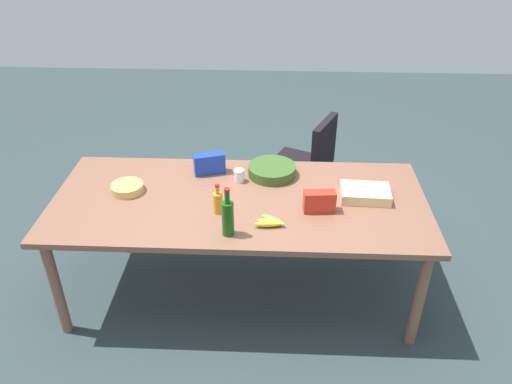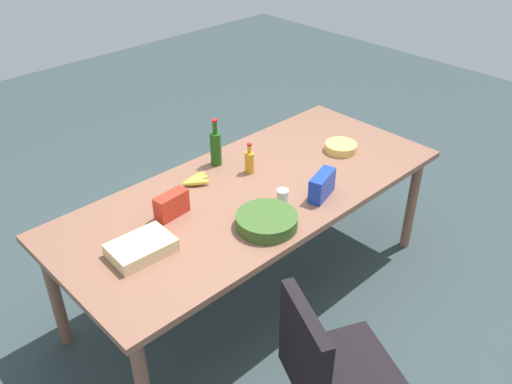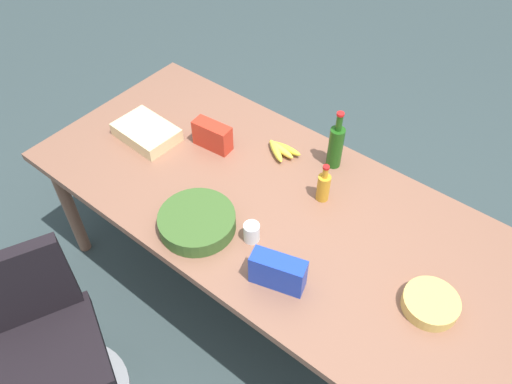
# 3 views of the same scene
# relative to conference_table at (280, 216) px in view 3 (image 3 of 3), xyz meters

# --- Properties ---
(ground_plane) EXTENTS (10.00, 10.00, 0.00)m
(ground_plane) POSITION_rel_conference_table_xyz_m (0.00, 0.00, -0.73)
(ground_plane) COLOR #324042
(conference_table) EXTENTS (2.48, 1.08, 0.80)m
(conference_table) POSITION_rel_conference_table_xyz_m (0.00, 0.00, 0.00)
(conference_table) COLOR brown
(conference_table) RESTS_ON ground
(office_chair) EXTENTS (0.64, 0.64, 0.93)m
(office_chair) POSITION_rel_conference_table_xyz_m (-0.48, -1.06, -0.37)
(office_chair) COLOR gray
(office_chair) RESTS_ON ground
(wine_bottle) EXTENTS (0.08, 0.08, 0.32)m
(wine_bottle) POSITION_rel_conference_table_xyz_m (0.04, 0.39, 0.19)
(wine_bottle) COLOR #1B5114
(wine_bottle) RESTS_ON conference_table
(chip_bag_red) EXTENTS (0.21, 0.10, 0.14)m
(chip_bag_red) POSITION_rel_conference_table_xyz_m (-0.52, 0.11, 0.14)
(chip_bag_red) COLOR red
(chip_bag_red) RESTS_ON conference_table
(banana_bunch) EXTENTS (0.20, 0.13, 0.04)m
(banana_bunch) POSITION_rel_conference_table_xyz_m (-0.21, 0.29, 0.09)
(banana_bunch) COLOR yellow
(banana_bunch) RESTS_ON conference_table
(chip_bag_blue) EXTENTS (0.23, 0.14, 0.15)m
(chip_bag_blue) POSITION_rel_conference_table_xyz_m (0.24, -0.34, 0.14)
(chip_bag_blue) COLOR #1A3AB0
(chip_bag_blue) RESTS_ON conference_table
(chip_bowl) EXTENTS (0.22, 0.22, 0.06)m
(chip_bowl) POSITION_rel_conference_table_xyz_m (0.76, -0.06, 0.10)
(chip_bowl) COLOR #D7B258
(chip_bowl) RESTS_ON conference_table
(dressing_bottle) EXTENTS (0.08, 0.08, 0.20)m
(dressing_bottle) POSITION_rel_conference_table_xyz_m (0.12, 0.16, 0.15)
(dressing_bottle) COLOR orange
(dressing_bottle) RESTS_ON conference_table
(salad_bowl) EXTENTS (0.39, 0.39, 0.07)m
(salad_bowl) POSITION_rel_conference_table_xyz_m (-0.21, -0.33, 0.11)
(salad_bowl) COLOR #395B25
(salad_bowl) RESTS_ON conference_table
(paper_cup) EXTENTS (0.08, 0.08, 0.09)m
(paper_cup) POSITION_rel_conference_table_xyz_m (0.02, -0.23, 0.11)
(paper_cup) COLOR white
(paper_cup) RESTS_ON conference_table
(sheet_cake) EXTENTS (0.33, 0.23, 0.07)m
(sheet_cake) POSITION_rel_conference_table_xyz_m (-0.83, -0.05, 0.10)
(sheet_cake) COLOR beige
(sheet_cake) RESTS_ON conference_table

